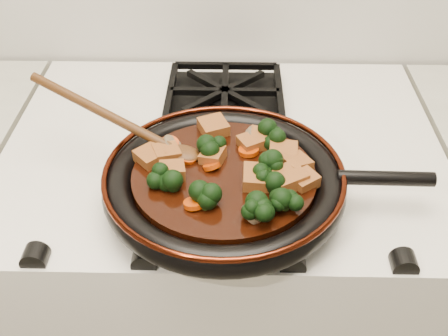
{
  "coord_description": "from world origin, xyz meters",
  "views": [
    {
      "loc": [
        0.02,
        0.89,
        1.47
      ],
      "look_at": [
        0.0,
        1.53,
        0.97
      ],
      "focal_mm": 45.0,
      "sensor_mm": 36.0,
      "label": 1
    }
  ],
  "objects": [
    {
      "name": "mushroom_slice_1",
      "position": [
        0.05,
        1.62,
        0.97
      ],
      "size": [
        0.03,
        0.04,
        0.03
      ],
      "primitive_type": "cylinder",
      "rotation": [
        0.66,
        0.0,
        1.55
      ],
      "color": "brown",
      "rests_on": "braising_sauce"
    },
    {
      "name": "tofu_cube_6",
      "position": [
        0.11,
        1.55,
        0.97
      ],
      "size": [
        0.05,
        0.05,
        0.03
      ],
      "primitive_type": "cube",
      "rotation": [
        0.08,
        0.08,
        2.06
      ],
      "color": "brown",
      "rests_on": "braising_sauce"
    },
    {
      "name": "broccoli_floret_5",
      "position": [
        0.08,
        1.61,
        0.97
      ],
      "size": [
        0.06,
        0.06,
        0.05
      ],
      "primitive_type": null,
      "rotation": [
        -0.01,
        -0.0,
        1.56
      ],
      "color": "black",
      "rests_on": "braising_sauce"
    },
    {
      "name": "burner_grate_back",
      "position": [
        0.0,
        1.83,
        0.91
      ],
      "size": [
        0.23,
        0.23,
        0.03
      ],
      "primitive_type": null,
      "color": "black",
      "rests_on": "stove"
    },
    {
      "name": "braising_sauce",
      "position": [
        0.0,
        1.53,
        0.95
      ],
      "size": [
        0.27,
        0.27,
        0.02
      ],
      "primitive_type": "cylinder",
      "color": "black",
      "rests_on": "skillet"
    },
    {
      "name": "broccoli_floret_0",
      "position": [
        -0.02,
        1.46,
        0.97
      ],
      "size": [
        0.07,
        0.07,
        0.07
      ],
      "primitive_type": null,
      "rotation": [
        -0.23,
        0.17,
        3.06
      ],
      "color": "black",
      "rests_on": "braising_sauce"
    },
    {
      "name": "broccoli_floret_4",
      "position": [
        0.05,
        1.43,
        0.97
      ],
      "size": [
        0.09,
        0.08,
        0.07
      ],
      "primitive_type": null,
      "rotation": [
        -0.21,
        0.07,
        2.09
      ],
      "color": "black",
      "rests_on": "braising_sauce"
    },
    {
      "name": "broccoli_floret_2",
      "position": [
        -0.08,
        1.5,
        0.97
      ],
      "size": [
        0.07,
        0.07,
        0.06
      ],
      "primitive_type": null,
      "rotation": [
        -0.01,
        0.08,
        1.42
      ],
      "color": "black",
      "rests_on": "braising_sauce"
    },
    {
      "name": "skillet",
      "position": [
        0.01,
        1.53,
        0.94
      ],
      "size": [
        0.49,
        0.36,
        0.05
      ],
      "rotation": [
        0.0,
        0.0,
        -0.02
      ],
      "color": "black",
      "rests_on": "burner_grate_front"
    },
    {
      "name": "carrot_coin_5",
      "position": [
        0.04,
        1.58,
        0.96
      ],
      "size": [
        0.03,
        0.03,
        0.01
      ],
      "primitive_type": "cylinder",
      "rotation": [
        -0.06,
        -0.06,
        0.0
      ],
      "color": "#BA3705",
      "rests_on": "braising_sauce"
    },
    {
      "name": "broccoli_floret_1",
      "position": [
        -0.02,
        1.58,
        0.97
      ],
      "size": [
        0.08,
        0.07,
        0.06
      ],
      "primitive_type": null,
      "rotation": [
        0.03,
        -0.11,
        2.87
      ],
      "color": "black",
      "rests_on": "braising_sauce"
    },
    {
      "name": "carrot_coin_3",
      "position": [
        0.08,
        1.51,
        0.96
      ],
      "size": [
        0.03,
        0.03,
        0.02
      ],
      "primitive_type": "cylinder",
      "rotation": [
        -0.34,
        -0.01,
        0.0
      ],
      "color": "#BA3705",
      "rests_on": "braising_sauce"
    },
    {
      "name": "tofu_cube_10",
      "position": [
        -0.07,
        1.53,
        0.97
      ],
      "size": [
        0.04,
        0.04,
        0.02
      ],
      "primitive_type": "cube",
      "rotation": [
        0.03,
        0.1,
        1.73
      ],
      "color": "brown",
      "rests_on": "braising_sauce"
    },
    {
      "name": "wooden_spoon",
      "position": [
        -0.13,
        1.6,
        0.99
      ],
      "size": [
        0.17,
        0.09,
        0.27
      ],
      "rotation": [
        0.0,
        0.0,
        2.74
      ],
      "color": "#49280F",
      "rests_on": "braising_sauce"
    },
    {
      "name": "tofu_cube_0",
      "position": [
        -0.11,
        1.56,
        0.97
      ],
      "size": [
        0.06,
        0.06,
        0.02
      ],
      "primitive_type": "cube",
      "rotation": [
        0.0,
        -0.05,
        0.72
      ],
      "color": "brown",
      "rests_on": "braising_sauce"
    },
    {
      "name": "burner_grate_front",
      "position": [
        0.0,
        1.55,
        0.91
      ],
      "size": [
        0.23,
        0.23,
        0.03
      ],
      "primitive_type": null,
      "color": "black",
      "rests_on": "stove"
    },
    {
      "name": "carrot_coin_4",
      "position": [
        -0.01,
        1.54,
        0.96
      ],
      "size": [
        0.03,
        0.03,
        0.02
      ],
      "primitive_type": "cylinder",
      "rotation": [
        -0.35,
        -0.35,
        0.0
      ],
      "color": "#BA3705",
      "rests_on": "braising_sauce"
    },
    {
      "name": "tofu_cube_2",
      "position": [
        0.05,
        1.6,
        0.97
      ],
      "size": [
        0.05,
        0.05,
        0.02
      ],
      "primitive_type": "cube",
      "rotation": [
        -0.02,
        -0.05,
        0.49
      ],
      "color": "brown",
      "rests_on": "braising_sauce"
    },
    {
      "name": "tofu_cube_4",
      "position": [
        0.1,
        1.51,
        0.97
      ],
      "size": [
        0.06,
        0.06,
        0.03
      ],
      "primitive_type": "cube",
      "rotation": [
        -0.06,
        0.02,
        2.06
      ],
      "color": "brown",
      "rests_on": "braising_sauce"
    },
    {
      "name": "tofu_cube_1",
      "position": [
        0.12,
        1.51,
        0.97
      ],
      "size": [
        0.05,
        0.05,
        0.02
      ],
      "primitive_type": "cube",
      "rotation": [
        0.06,
        -0.06,
        0.61
      ],
      "color": "brown",
      "rests_on": "braising_sauce"
    },
    {
      "name": "broccoli_floret_7",
      "position": [
        0.09,
        1.46,
        0.97
      ],
      "size": [
        0.08,
        0.08,
        0.07
      ],
      "primitive_type": null,
      "rotation": [
        -0.2,
        0.13,
        1.33
      ],
      "color": "black",
      "rests_on": "braising_sauce"
    },
    {
      "name": "mushroom_slice_0",
      "position": [
        0.04,
        1.44,
        0.97
      ],
      "size": [
        0.03,
        0.03,
        0.03
      ],
      "primitive_type": "cylinder",
      "rotation": [
        0.74,
        0.0,
        1.63
      ],
      "color": "brown",
      "rests_on": "braising_sauce"
    },
    {
      "name": "tofu_cube_9",
      "position": [
        0.09,
        1.57,
        0.97
      ],
      "size": [
        0.05,
        0.05,
        0.03
      ],
      "primitive_type": "cube",
      "rotation": [
        0.05,
        -0.11,
        1.49
      ],
      "color": "brown",
      "rests_on": "braising_sauce"
    },
    {
      "name": "stove",
      "position": [
        0.0,
        1.69,
        0.45
      ],
      "size": [
        0.76,
        0.6,
        0.9
      ],
      "primitive_type": "cube",
      "color": "white",
      "rests_on": "ground"
    },
    {
      "name": "carrot_coin_1",
      "position": [
        -0.08,
        1.6,
        0.96
      ],
      "size": [
        0.03,
        0.03,
        0.02
      ],
      "primitive_type": "cylinder",
      "rotation": [
        0.3,
        0.15,
        0.0
      ],
      "color": "#BA3705",
      "rests_on": "braising_sauce"
    },
    {
      "name": "carrot_coin_2",
      "position": [
        -0.03,
        1.46,
        0.96
      ],
      "size": [
        0.03,
        0.03,
        0.02
      ],
      "primitive_type": "cylinder",
      "rotation": [
        -0.19,
        -0.11,
        0.0
      ],
      "color": "#BA3705",
      "rests_on": "braising_sauce"
    },
    {
      "name": "tofu_cube_3",
      "position": [
        0.06,
        1.61,
        0.97
      ],
      "size": [
        0.05,
        0.05,
        0.02
      ],
      "primitive_type": "cube",
      "rotation": [
        -0.02,
        -0.0,
        1.21
      ],
      "color": "brown",
      "rests_on": "braising_sauce"
    },
    {
      "name": "carrot_coin_0",
      "position": [
        -0.05,
        1.56,
        0.96
      ],
      "size": [
        0.03,
        0.03,
        0.01
      ],
      "primitive_type": "cylinder",
      "rotation": [
        0.11,
        0.13,
        0.0
      ],
      "color": "#BA3705",
      "rests_on": "braising_sauce"
    },
    {
      "name": "mushroom_slice_2",
      "position": [
        -0.08,
        1.59,
        0.97
      ],
      "size": [
        0.04,
        0.04,
        0.03
      ],
      "primitive_type": "cylinder",
      "rotation": [
        0.72,
        0.0,
        1.72
      ],
      "color": "brown",
      "rests_on": "braising_sauce"
    },
    {
      "name": "broccoli_floret_3",
      "position": [
        0.07,
        1.5,
        0.97
      ],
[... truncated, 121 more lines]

